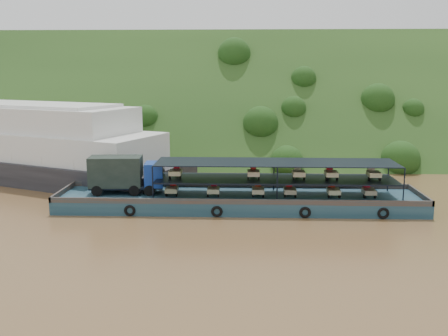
{
  "coord_description": "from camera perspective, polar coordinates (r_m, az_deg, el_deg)",
  "views": [
    {
      "loc": [
        -0.08,
        -47.88,
        13.11
      ],
      "look_at": [
        -2.0,
        3.0,
        3.2
      ],
      "focal_mm": 40.0,
      "sensor_mm": 36.0,
      "label": 1
    }
  ],
  "objects": [
    {
      "name": "ground",
      "position": [
        49.65,
        2.18,
        -4.31
      ],
      "size": [
        160.0,
        160.0,
        0.0
      ],
      "primitive_type": "plane",
      "color": "brown",
      "rests_on": "ground"
    },
    {
      "name": "hillside",
      "position": [
        84.9,
        2.19,
        2.12
      ],
      "size": [
        140.0,
        39.6,
        39.6
      ],
      "primitive_type": "cube",
      "rotation": [
        0.79,
        0.0,
        0.0
      ],
      "color": "#1C3814",
      "rests_on": "ground"
    },
    {
      "name": "passenger_ferry",
      "position": [
        68.65,
        -22.51,
        2.55
      ],
      "size": [
        46.5,
        28.42,
        9.25
      ],
      "rotation": [
        0.0,
        0.0,
        -0.4
      ],
      "color": "black",
      "rests_on": "ground"
    },
    {
      "name": "cargo_barge",
      "position": [
        48.79,
        0.31,
        -3.1
      ],
      "size": [
        35.0,
        7.18,
        4.89
      ],
      "color": "#12303F",
      "rests_on": "ground"
    }
  ]
}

